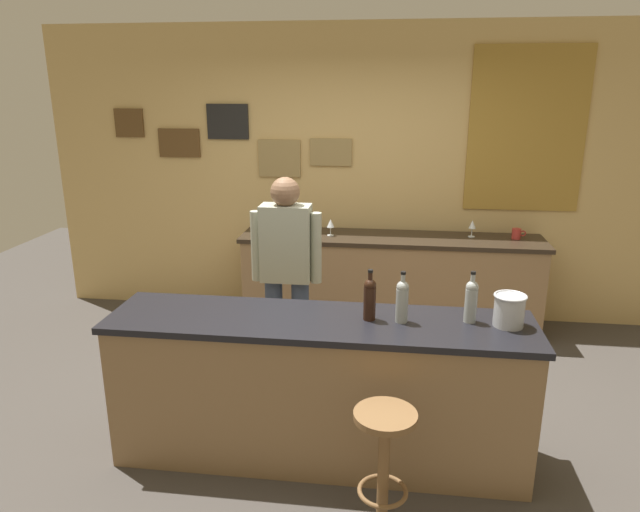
% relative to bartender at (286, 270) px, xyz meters
% --- Properties ---
extents(ground_plane, '(10.00, 10.00, 0.00)m').
position_rel_bartender_xyz_m(ground_plane, '(0.35, -0.44, -0.94)').
color(ground_plane, '#423D38').
extents(back_wall, '(6.00, 0.09, 2.80)m').
position_rel_bartender_xyz_m(back_wall, '(0.38, 1.58, 0.48)').
color(back_wall, tan).
rests_on(back_wall, ground_plane).
extents(bar_counter, '(2.52, 0.60, 0.92)m').
position_rel_bartender_xyz_m(bar_counter, '(0.35, -0.84, -0.47)').
color(bar_counter, olive).
rests_on(bar_counter, ground_plane).
extents(side_counter, '(2.78, 0.56, 0.90)m').
position_rel_bartender_xyz_m(side_counter, '(0.75, 1.21, -0.48)').
color(side_counter, olive).
rests_on(side_counter, ground_plane).
extents(bartender, '(0.52, 0.21, 1.62)m').
position_rel_bartender_xyz_m(bartender, '(0.00, 0.00, 0.00)').
color(bartender, '#384766').
rests_on(bartender, ground_plane).
extents(bar_stool, '(0.32, 0.32, 0.68)m').
position_rel_bartender_xyz_m(bar_stool, '(0.76, -1.41, -0.48)').
color(bar_stool, brown).
rests_on(bar_stool, ground_plane).
extents(wine_bottle_a, '(0.07, 0.07, 0.31)m').
position_rel_bartender_xyz_m(wine_bottle_a, '(0.64, -0.81, 0.12)').
color(wine_bottle_a, black).
rests_on(wine_bottle_a, bar_counter).
extents(wine_bottle_b, '(0.07, 0.07, 0.31)m').
position_rel_bartender_xyz_m(wine_bottle_b, '(0.83, -0.82, 0.12)').
color(wine_bottle_b, '#999E99').
rests_on(wine_bottle_b, bar_counter).
extents(wine_bottle_c, '(0.07, 0.07, 0.31)m').
position_rel_bartender_xyz_m(wine_bottle_c, '(1.22, -0.77, 0.12)').
color(wine_bottle_c, '#999E99').
rests_on(wine_bottle_c, bar_counter).
extents(ice_bucket, '(0.19, 0.19, 0.19)m').
position_rel_bartender_xyz_m(ice_bucket, '(1.43, -0.80, 0.08)').
color(ice_bucket, '#B7BABF').
rests_on(ice_bucket, bar_counter).
extents(wine_glass_a, '(0.07, 0.07, 0.16)m').
position_rel_bartender_xyz_m(wine_glass_a, '(-0.33, 1.24, 0.07)').
color(wine_glass_a, silver).
rests_on(wine_glass_a, side_counter).
extents(wine_glass_b, '(0.07, 0.07, 0.16)m').
position_rel_bartender_xyz_m(wine_glass_b, '(0.20, 1.18, 0.07)').
color(wine_glass_b, silver).
rests_on(wine_glass_b, side_counter).
extents(wine_glass_c, '(0.07, 0.07, 0.16)m').
position_rel_bartender_xyz_m(wine_glass_c, '(1.49, 1.30, 0.07)').
color(wine_glass_c, silver).
rests_on(wine_glass_c, side_counter).
extents(coffee_mug, '(0.12, 0.08, 0.09)m').
position_rel_bartender_xyz_m(coffee_mug, '(1.88, 1.27, 0.01)').
color(coffee_mug, '#B2332D').
rests_on(coffee_mug, side_counter).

